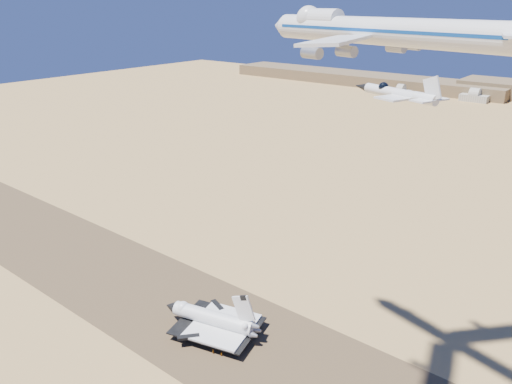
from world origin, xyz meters
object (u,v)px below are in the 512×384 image
Objects in this scene: carrier_747 at (373,31)px; crew_b at (222,354)px; chase_jet_d at (494,29)px; crew_a at (213,351)px; chase_jet_a at (398,93)px; shuttle at (213,320)px; crew_c at (213,344)px.

carrier_747 reaches higher than crew_b.
carrier_747 is 5.03× the size of chase_jet_d.
crew_a is 0.11× the size of chase_jet_d.
chase_jet_d reaches higher than chase_jet_a.
chase_jet_a is 92.89m from chase_jet_d.
chase_jet_a is at bearing -42.95° from shuttle.
shuttle is 2.36× the size of chase_jet_d.
crew_a reaches higher than crew_b.
chase_jet_d is at bearing -62.76° from crew_a.
carrier_747 is at bearing -73.63° from crew_b.
carrier_747 is 46.92× the size of crew_b.
shuttle is 0.47× the size of carrier_747.
crew_b is at bearing -114.59° from chase_jet_d.
crew_b is 116.82m from chase_jet_a.
crew_b is at bearing -48.93° from shuttle.
crew_b is at bearing -94.26° from crew_a.
chase_jet_d is (55.38, 57.34, 96.45)m from crew_c.
chase_jet_d reaches higher than crew_c.
crew_c is (-41.24, -12.48, -97.50)m from carrier_747.
shuttle is at bearing -124.08° from chase_jet_d.
crew_c is 0.12× the size of chase_jet_a.
shuttle is 21.56× the size of crew_a.
chase_jet_a is at bearing -66.36° from chase_jet_d.
crew_b is 0.97× the size of crew_c.
crew_b is 123.76m from chase_jet_d.
chase_jet_a is at bearing -168.95° from crew_c.
crew_c is (-5.49, 1.99, 0.03)m from crew_b.
crew_c reaches higher than crew_a.
carrier_747 reaches higher than chase_jet_d.
crew_b is (10.92, -7.48, -3.82)m from shuttle.
carrier_747 is at bearing -125.38° from crew_c.
crew_a is at bearing -60.66° from shuttle.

